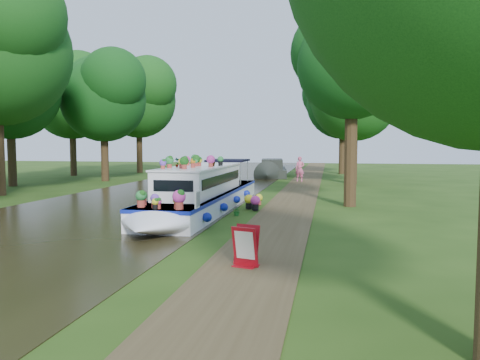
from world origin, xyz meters
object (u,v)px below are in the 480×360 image
Objects in this scene: plant_boat at (201,191)px; sandwich_board at (246,248)px; second_boat at (272,170)px; pedestrian_pink at (300,169)px.

sandwich_board is (3.32, -8.20, -0.41)m from plant_boat.
pedestrian_pink is (2.60, -4.72, 0.35)m from second_boat.
plant_boat is at bearing 127.38° from sandwich_board.
pedestrian_pink reaches higher than second_boat.
sandwich_board is 0.50× the size of pedestrian_pink.
sandwich_board is 24.15m from pedestrian_pink.
plant_boat is 8.86m from sandwich_board.
pedestrian_pink is (-0.31, 24.14, 0.50)m from sandwich_board.
second_boat is at bearing 127.56° from pedestrian_pink.
plant_boat is at bearing -98.21° from second_boat.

